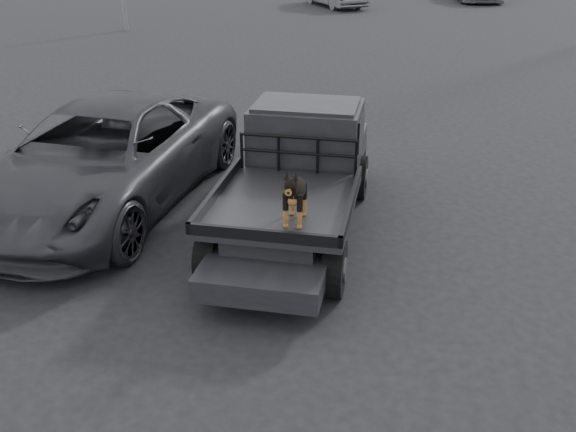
# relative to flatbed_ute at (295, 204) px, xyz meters

# --- Properties ---
(ground) EXTENTS (120.00, 120.00, 0.00)m
(ground) POSITION_rel_flatbed_ute_xyz_m (0.56, -1.60, -0.46)
(ground) COLOR black
(ground) RESTS_ON ground
(flatbed_ute) EXTENTS (2.00, 5.40, 0.92)m
(flatbed_ute) POSITION_rel_flatbed_ute_xyz_m (0.00, 0.00, 0.00)
(flatbed_ute) COLOR black
(flatbed_ute) RESTS_ON ground
(ute_cab) EXTENTS (1.72, 1.30, 0.88)m
(ute_cab) POSITION_rel_flatbed_ute_xyz_m (0.00, 0.95, 0.90)
(ute_cab) COLOR black
(ute_cab) RESTS_ON flatbed_ute
(headache_rack) EXTENTS (1.80, 0.08, 0.55)m
(headache_rack) POSITION_rel_flatbed_ute_xyz_m (0.00, 0.20, 0.74)
(headache_rack) COLOR black
(headache_rack) RESTS_ON flatbed_ute
(dog) EXTENTS (0.32, 0.60, 0.74)m
(dog) POSITION_rel_flatbed_ute_xyz_m (0.28, -1.50, 0.83)
(dog) COLOR black
(dog) RESTS_ON flatbed_ute
(parked_suv) EXTENTS (3.23, 6.29, 1.70)m
(parked_suv) POSITION_rel_flatbed_ute_xyz_m (-3.31, 0.39, 0.39)
(parked_suv) COLOR #2D2D32
(parked_suv) RESTS_ON ground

